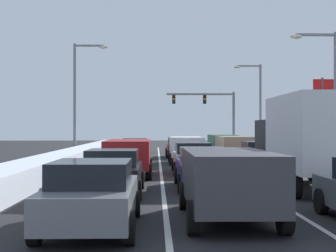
{
  "coord_description": "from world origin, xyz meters",
  "views": [
    {
      "loc": [
        -1.95,
        -4.76,
        2.22
      ],
      "look_at": [
        -0.83,
        42.57,
        2.42
      ],
      "focal_mm": 54.22,
      "sensor_mm": 36.0,
      "label": 1
    }
  ],
  "objects_px": {
    "sedan_red_right_lane_third": "(259,155)",
    "suv_charcoal_center_lane_nearest": "(228,178)",
    "sedan_maroon_center_lane_fifth": "(179,147)",
    "box_truck_right_lane_second": "(307,137)",
    "suv_tan_right_lane_fourth": "(233,146)",
    "sedan_gray_left_lane_nearest": "(92,195)",
    "street_lamp_left_mid": "(79,90)",
    "sedan_green_left_lane_fifth": "(135,149)",
    "sedan_navy_center_lane_second": "(203,168)",
    "traffic_light_gantry": "(213,107)",
    "suv_green_right_lane_fifth": "(222,143)",
    "sedan_tan_left_lane_fourth": "(131,153)",
    "suv_white_center_lane_fourth": "(186,147)",
    "street_lamp_right_far": "(257,99)",
    "suv_red_left_lane_third": "(128,154)",
    "street_lamp_right_mid": "(329,86)",
    "sedan_black_left_lane_second": "(113,172)",
    "sedan_silver_center_lane_third": "(193,158)"
  },
  "relations": [
    {
      "from": "box_truck_right_lane_second",
      "to": "traffic_light_gantry",
      "type": "relative_size",
      "value": 0.95
    },
    {
      "from": "sedan_red_right_lane_third",
      "to": "traffic_light_gantry",
      "type": "distance_m",
      "value": 28.76
    },
    {
      "from": "sedan_navy_center_lane_second",
      "to": "street_lamp_left_mid",
      "type": "distance_m",
      "value": 22.13
    },
    {
      "from": "sedan_red_right_lane_third",
      "to": "sedan_tan_left_lane_fourth",
      "type": "xyz_separation_m",
      "value": [
        -7.0,
        2.37,
        0.0
      ]
    },
    {
      "from": "box_truck_right_lane_second",
      "to": "suv_white_center_lane_fourth",
      "type": "xyz_separation_m",
      "value": [
        -3.61,
        13.52,
        -0.88
      ]
    },
    {
      "from": "suv_green_right_lane_fifth",
      "to": "sedan_maroon_center_lane_fifth",
      "type": "bearing_deg",
      "value": -144.88
    },
    {
      "from": "sedan_gray_left_lane_nearest",
      "to": "suv_white_center_lane_fourth",
      "type": "bearing_deg",
      "value": 80.96
    },
    {
      "from": "suv_white_center_lane_fourth",
      "to": "sedan_maroon_center_lane_fifth",
      "type": "bearing_deg",
      "value": 91.17
    },
    {
      "from": "box_truck_right_lane_second",
      "to": "suv_tan_right_lane_fourth",
      "type": "distance_m",
      "value": 15.81
    },
    {
      "from": "suv_charcoal_center_lane_nearest",
      "to": "sedan_black_left_lane_second",
      "type": "relative_size",
      "value": 1.09
    },
    {
      "from": "suv_tan_right_lane_fourth",
      "to": "street_lamp_left_mid",
      "type": "height_order",
      "value": "street_lamp_left_mid"
    },
    {
      "from": "suv_red_left_lane_third",
      "to": "street_lamp_right_mid",
      "type": "relative_size",
      "value": 0.65
    },
    {
      "from": "suv_green_right_lane_fifth",
      "to": "sedan_maroon_center_lane_fifth",
      "type": "relative_size",
      "value": 1.09
    },
    {
      "from": "suv_charcoal_center_lane_nearest",
      "to": "box_truck_right_lane_second",
      "type": "bearing_deg",
      "value": 58.23
    },
    {
      "from": "suv_red_left_lane_third",
      "to": "traffic_light_gantry",
      "type": "distance_m",
      "value": 33.3
    },
    {
      "from": "suv_red_left_lane_third",
      "to": "street_lamp_right_far",
      "type": "height_order",
      "value": "street_lamp_right_far"
    },
    {
      "from": "suv_charcoal_center_lane_nearest",
      "to": "sedan_green_left_lane_fifth",
      "type": "relative_size",
      "value": 1.09
    },
    {
      "from": "street_lamp_right_far",
      "to": "street_lamp_right_mid",
      "type": "bearing_deg",
      "value": -90.19
    },
    {
      "from": "sedan_red_right_lane_third",
      "to": "sedan_maroon_center_lane_fifth",
      "type": "xyz_separation_m",
      "value": [
        -3.8,
        11.53,
        0.0
      ]
    },
    {
      "from": "suv_charcoal_center_lane_nearest",
      "to": "sedan_navy_center_lane_second",
      "type": "xyz_separation_m",
      "value": [
        0.01,
        6.54,
        -0.25
      ]
    },
    {
      "from": "sedan_green_left_lane_fifth",
      "to": "street_lamp_left_mid",
      "type": "bearing_deg",
      "value": 142.74
    },
    {
      "from": "sedan_red_right_lane_third",
      "to": "suv_green_right_lane_fifth",
      "type": "distance_m",
      "value": 14.11
    },
    {
      "from": "suv_charcoal_center_lane_nearest",
      "to": "suv_white_center_lane_fourth",
      "type": "height_order",
      "value": "same"
    },
    {
      "from": "sedan_black_left_lane_second",
      "to": "suv_red_left_lane_third",
      "type": "distance_m",
      "value": 6.28
    },
    {
      "from": "suv_charcoal_center_lane_nearest",
      "to": "sedan_black_left_lane_second",
      "type": "height_order",
      "value": "suv_charcoal_center_lane_nearest"
    },
    {
      "from": "sedan_maroon_center_lane_fifth",
      "to": "traffic_light_gantry",
      "type": "relative_size",
      "value": 0.6
    },
    {
      "from": "box_truck_right_lane_second",
      "to": "street_lamp_left_mid",
      "type": "xyz_separation_m",
      "value": [
        -11.38,
        20.77,
        3.27
      ]
    },
    {
      "from": "suv_tan_right_lane_fourth",
      "to": "suv_red_left_lane_third",
      "type": "bearing_deg",
      "value": -121.11
    },
    {
      "from": "box_truck_right_lane_second",
      "to": "traffic_light_gantry",
      "type": "bearing_deg",
      "value": 88.87
    },
    {
      "from": "street_lamp_left_mid",
      "to": "suv_tan_right_lane_fourth",
      "type": "bearing_deg",
      "value": -24.2
    },
    {
      "from": "box_truck_right_lane_second",
      "to": "street_lamp_right_mid",
      "type": "height_order",
      "value": "street_lamp_right_mid"
    },
    {
      "from": "sedan_green_left_lane_fifth",
      "to": "suv_green_right_lane_fifth",
      "type": "bearing_deg",
      "value": 38.52
    },
    {
      "from": "suv_green_right_lane_fifth",
      "to": "sedan_tan_left_lane_fourth",
      "type": "xyz_separation_m",
      "value": [
        -6.87,
        -11.74,
        -0.25
      ]
    },
    {
      "from": "street_lamp_left_mid",
      "to": "traffic_light_gantry",
      "type": "bearing_deg",
      "value": 53.74
    },
    {
      "from": "sedan_red_right_lane_third",
      "to": "suv_charcoal_center_lane_nearest",
      "type": "xyz_separation_m",
      "value": [
        -3.81,
        -14.84,
        0.25
      ]
    },
    {
      "from": "suv_red_left_lane_third",
      "to": "street_lamp_right_mid",
      "type": "xyz_separation_m",
      "value": [
        10.77,
        4.35,
        3.52
      ]
    },
    {
      "from": "box_truck_right_lane_second",
      "to": "street_lamp_left_mid",
      "type": "height_order",
      "value": "street_lamp_left_mid"
    },
    {
      "from": "sedan_navy_center_lane_second",
      "to": "sedan_silver_center_lane_third",
      "type": "relative_size",
      "value": 1.0
    },
    {
      "from": "box_truck_right_lane_second",
      "to": "sedan_gray_left_lane_nearest",
      "type": "xyz_separation_m",
      "value": [
        -6.89,
        -7.1,
        -1.14
      ]
    },
    {
      "from": "sedan_tan_left_lane_fourth",
      "to": "sedan_black_left_lane_second",
      "type": "bearing_deg",
      "value": -89.91
    },
    {
      "from": "box_truck_right_lane_second",
      "to": "sedan_gray_left_lane_nearest",
      "type": "bearing_deg",
      "value": -134.13
    },
    {
      "from": "sedan_red_right_lane_third",
      "to": "traffic_light_gantry",
      "type": "bearing_deg",
      "value": 88.64
    },
    {
      "from": "sedan_red_right_lane_third",
      "to": "sedan_maroon_center_lane_fifth",
      "type": "bearing_deg",
      "value": 108.25
    },
    {
      "from": "suv_green_right_lane_fifth",
      "to": "suv_red_left_lane_third",
      "type": "relative_size",
      "value": 1.0
    },
    {
      "from": "sedan_green_left_lane_fifth",
      "to": "street_lamp_right_far",
      "type": "bearing_deg",
      "value": 48.03
    },
    {
      "from": "street_lamp_right_mid",
      "to": "box_truck_right_lane_second",
      "type": "bearing_deg",
      "value": -113.2
    },
    {
      "from": "suv_red_left_lane_third",
      "to": "sedan_navy_center_lane_second",
      "type": "bearing_deg",
      "value": -56.64
    },
    {
      "from": "suv_tan_right_lane_fourth",
      "to": "sedan_red_right_lane_third",
      "type": "bearing_deg",
      "value": -87.4
    },
    {
      "from": "box_truck_right_lane_second",
      "to": "suv_white_center_lane_fourth",
      "type": "distance_m",
      "value": 14.02
    },
    {
      "from": "street_lamp_right_mid",
      "to": "sedan_navy_center_lane_second",
      "type": "bearing_deg",
      "value": -131.1
    }
  ]
}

